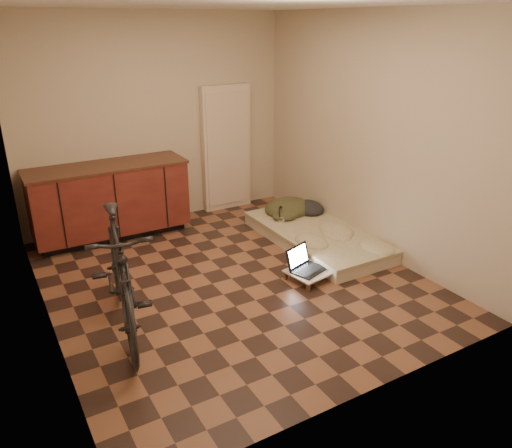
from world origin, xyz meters
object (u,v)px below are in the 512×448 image
futon (316,236)px  bicycle (120,269)px  lap_desk (315,269)px  laptop (305,265)px

futon → bicycle: bearing=-165.7°
futon → lap_desk: bearing=-127.0°
futon → laptop: bearing=-133.8°
bicycle → lap_desk: 2.03m
bicycle → lap_desk: (1.97, -0.06, -0.48)m
bicycle → laptop: 1.91m
futon → laptop: laptop is taller
futon → lap_desk: (-0.53, -0.70, 0.00)m
futon → lap_desk: futon is taller
lap_desk → futon: bearing=43.0°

